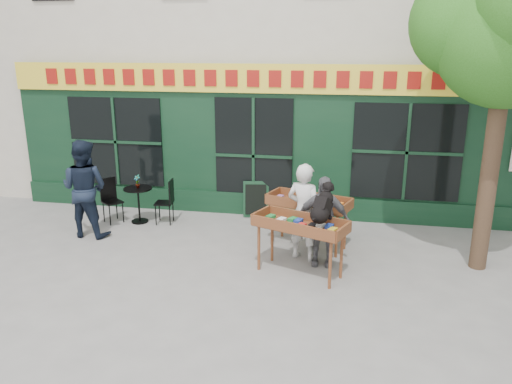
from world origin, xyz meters
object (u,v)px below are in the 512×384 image
(dog, at_px, (323,202))
(man_left, at_px, (85,188))
(bistro_table, at_px, (138,198))
(woman, at_px, (304,212))
(book_cart_right, at_px, (309,205))
(man_right, at_px, (322,221))
(book_cart_center, at_px, (300,227))

(dog, height_order, man_left, man_left)
(bistro_table, height_order, man_left, man_left)
(woman, distance_m, book_cart_right, 0.57)
(woman, height_order, book_cart_right, woman)
(woman, relative_size, man_right, 1.10)
(man_left, bearing_deg, woman, 178.75)
(book_cart_center, distance_m, book_cart_right, 1.22)
(dog, height_order, book_cart_right, dog)
(book_cart_right, height_order, bistro_table, book_cart_right)
(dog, xyz_separation_m, man_left, (-4.69, 1.05, -0.32))
(woman, relative_size, man_left, 0.90)
(dog, bearing_deg, man_right, 113.24)
(book_cart_right, relative_size, man_right, 1.03)
(woman, distance_m, man_left, 4.35)
(dog, distance_m, woman, 0.89)
(dog, distance_m, bistro_table, 4.50)
(man_right, relative_size, bistro_table, 2.07)
(dog, bearing_deg, woman, 138.18)
(book_cart_center, bearing_deg, man_right, 76.19)
(bistro_table, relative_size, man_left, 0.39)
(book_cart_right, distance_m, man_right, 0.81)
(book_cart_center, distance_m, dog, 0.59)
(book_cart_center, relative_size, man_right, 1.03)
(book_cart_center, height_order, woman, woman)
(man_left, bearing_deg, bistro_table, -124.52)
(man_right, relative_size, man_left, 0.81)
(book_cart_right, bearing_deg, book_cart_center, -72.67)
(woman, xyz_separation_m, man_left, (-4.34, 0.35, 0.10))
(book_cart_right, distance_m, bistro_table, 3.74)
(woman, distance_m, bistro_table, 3.86)
(book_cart_center, relative_size, woman, 0.93)
(book_cart_center, height_order, man_left, man_left)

